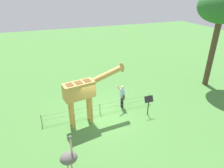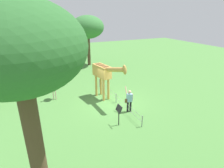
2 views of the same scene
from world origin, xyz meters
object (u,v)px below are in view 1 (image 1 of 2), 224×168
(visitor, at_px, (122,95))
(ostrich, at_px, (69,158))
(info_sign, at_px, (149,102))
(tree_northeast, at_px, (222,8))
(giraffe, at_px, (85,90))

(visitor, height_order, ostrich, ostrich)
(visitor, relative_size, info_sign, 1.33)
(tree_northeast, relative_size, info_sign, 5.47)
(giraffe, xyz_separation_m, visitor, (2.58, 0.73, -1.22))
(visitor, height_order, tree_northeast, tree_northeast)
(giraffe, height_order, tree_northeast, tree_northeast)
(giraffe, bearing_deg, tree_northeast, 8.44)
(giraffe, xyz_separation_m, tree_northeast, (10.43, 1.55, 3.80))
(giraffe, relative_size, visitor, 2.18)
(ostrich, xyz_separation_m, tree_northeast, (11.99, 5.14, 4.74))
(giraffe, bearing_deg, ostrich, -113.45)
(visitor, distance_m, ostrich, 5.99)
(giraffe, xyz_separation_m, info_sign, (3.75, -0.64, -1.17))
(giraffe, height_order, visitor, giraffe)
(giraffe, relative_size, ostrich, 1.70)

